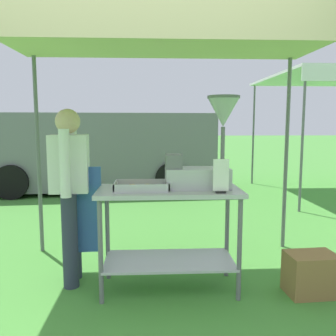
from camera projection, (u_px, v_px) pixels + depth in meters
The scene contains 9 objects.
ground_plane at pixel (147, 187), 8.25m from camera, with size 70.00×70.00×0.00m, color #478E38.
stall_canopy at pixel (169, 41), 3.04m from camera, with size 3.06×1.96×2.27m.
donut_cart at pixel (169, 217), 3.13m from camera, with size 1.24×0.58×0.91m.
donut_tray at pixel (142, 188), 3.04m from camera, with size 0.47×0.29×0.07m.
donut_fryer at pixel (205, 152), 3.10m from camera, with size 0.64×0.28×0.80m.
menu_sign at pixel (221, 178), 2.90m from camera, with size 0.13×0.05×0.28m.
vendor at pixel (71, 187), 3.23m from camera, with size 0.46×0.53×1.61m.
supply_crate at pixel (311, 274), 3.08m from camera, with size 0.44×0.32×0.36m.
van_grey at pixel (97, 150), 8.01m from camera, with size 5.23×2.37×1.69m.
Camera 1 is at (0.08, -2.14, 1.48)m, focal length 37.97 mm.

